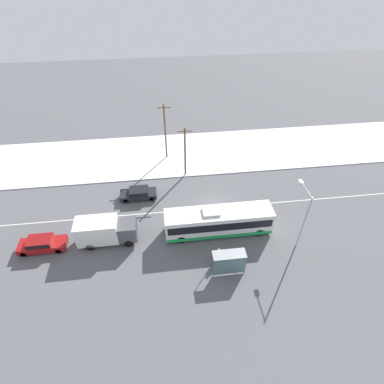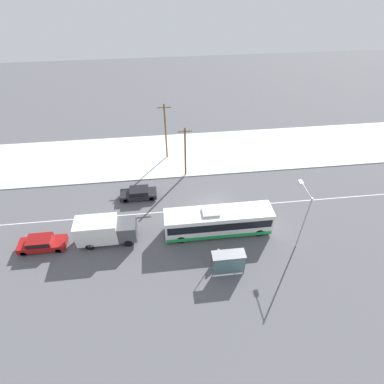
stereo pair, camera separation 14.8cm
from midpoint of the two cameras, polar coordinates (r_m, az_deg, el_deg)
name	(u,v)px [view 2 (the right image)]	position (r m, az deg, el deg)	size (l,w,h in m)	color
ground_plane	(214,208)	(36.40, 4.37, -3.03)	(120.00, 120.00, 0.00)	#56565B
snow_lot	(200,152)	(45.82, 1.72, 7.56)	(80.00, 11.40, 0.12)	white
lane_marking_center	(214,208)	(36.40, 4.37, -3.03)	(60.00, 0.12, 0.00)	silver
city_bus	(218,222)	(32.63, 5.12, -5.62)	(11.57, 2.57, 3.22)	white
box_truck	(105,230)	(32.82, -16.14, -6.97)	(6.19, 2.30, 3.04)	silver
sedan_car	(139,193)	(37.75, -10.02, -0.18)	(4.47, 1.80, 1.39)	black
parked_car_near_truck	(41,243)	(35.15, -26.64, -8.66)	(4.76, 1.80, 1.51)	maroon
pedestrian_at_stop	(218,254)	(30.42, 5.10, -11.61)	(0.64, 0.29, 1.79)	#23232D
bus_shelter	(229,261)	(29.24, 7.17, -12.96)	(3.18, 1.20, 2.40)	gray
streetlamp	(303,212)	(31.41, 20.56, -3.64)	(0.36, 2.96, 6.89)	#9EA3A8
utility_pole_roadside	(185,151)	(39.11, -1.19, 7.72)	(1.80, 0.24, 7.26)	brown
utility_pole_snowlot	(166,131)	(42.71, -4.96, 11.50)	(1.80, 0.24, 8.36)	brown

